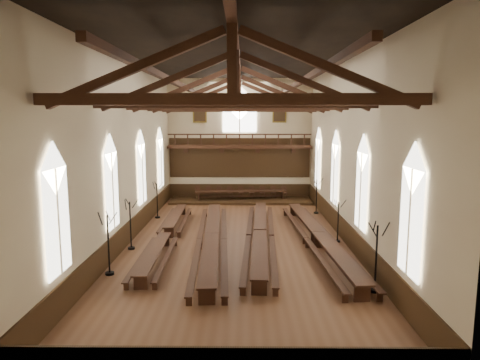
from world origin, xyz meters
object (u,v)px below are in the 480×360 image
at_px(refectory_row_a, 166,233).
at_px(dais, 241,200).
at_px(candelabrum_right_mid, 338,229).
at_px(refectory_row_c, 260,233).
at_px(refectory_row_d, 318,235).
at_px(candelabrum_right_far, 316,203).
at_px(candelabrum_left_far, 157,207).
at_px(candelabrum_right_near, 376,271).
at_px(refectory_row_b, 212,237).
at_px(high_table, 241,192).
at_px(candelabrum_left_mid, 131,234).
at_px(candelabrum_left_near, 109,256).

distance_m(refectory_row_a, dais, 12.10).
bearing_deg(candelabrum_right_mid, refectory_row_c, -176.47).
bearing_deg(refectory_row_d, candelabrum_right_far, 81.19).
bearing_deg(candelabrum_left_far, candelabrum_right_near, -48.07).
xyz_separation_m(refectory_row_b, candelabrum_right_near, (6.91, -5.77, 0.29)).
bearing_deg(candelabrum_right_far, high_table, 141.97).
distance_m(refectory_row_a, refectory_row_c, 5.19).
relative_size(candelabrum_left_far, candelabrum_right_mid, 1.06).
height_order(refectory_row_a, candelabrum_left_mid, candelabrum_left_mid).
distance_m(refectory_row_d, candelabrum_right_far, 7.88).
relative_size(candelabrum_left_mid, candelabrum_left_far, 1.06).
distance_m(refectory_row_b, candelabrum_right_mid, 6.99).
bearing_deg(candelabrum_right_mid, candelabrum_left_far, 153.46).
height_order(candelabrum_left_near, candelabrum_left_mid, candelabrum_left_near).
bearing_deg(refectory_row_c, refectory_row_b, -163.43).
distance_m(dais, high_table, 0.69).
relative_size(high_table, candelabrum_right_near, 2.60).
bearing_deg(candelabrum_right_mid, refectory_row_b, -171.41).
height_order(refectory_row_b, dais, refectory_row_b).
distance_m(refectory_row_a, high_table, 12.09).
distance_m(refectory_row_c, candelabrum_right_far, 8.49).
height_order(refectory_row_b, candelabrum_right_mid, candelabrum_right_mid).
height_order(dais, candelabrum_left_far, candelabrum_left_far).
distance_m(candelabrum_right_near, candelabrum_right_far, 13.87).
bearing_deg(candelabrum_left_near, candelabrum_right_mid, 24.43).
xyz_separation_m(high_table, candelabrum_left_mid, (-5.67, -12.70, 0.03)).
xyz_separation_m(refectory_row_a, refectory_row_c, (5.19, -0.17, 0.06)).
distance_m(refectory_row_b, candelabrum_left_far, 7.81).
height_order(high_table, candelabrum_left_mid, candelabrum_left_mid).
xyz_separation_m(refectory_row_d, candelabrum_left_near, (-9.89, -4.31, 0.29)).
relative_size(refectory_row_d, candelabrum_right_mid, 6.23).
xyz_separation_m(refectory_row_b, candelabrum_left_far, (-4.19, 6.59, 0.19)).
height_order(candelabrum_left_far, candelabrum_right_mid, candelabrum_left_far).
distance_m(candelabrum_right_near, candelabrum_right_mid, 6.82).
bearing_deg(candelabrum_right_far, refectory_row_c, -120.34).
bearing_deg(candelabrum_left_mid, candelabrum_right_far, 37.28).
height_order(refectory_row_b, candelabrum_right_far, candelabrum_right_far).
xyz_separation_m(refectory_row_d, dais, (-4.23, 12.04, -0.48)).
height_order(high_table, candelabrum_right_far, candelabrum_right_far).
xyz_separation_m(candelabrum_left_mid, candelabrum_left_far, (-0.00, 6.94, -0.05)).
bearing_deg(candelabrum_right_far, dais, 141.97).
relative_size(candelabrum_left_near, candelabrum_right_near, 0.99).
xyz_separation_m(candelabrum_left_mid, candelabrum_right_mid, (11.10, 1.39, -0.09)).
height_order(refectory_row_d, candelabrum_left_far, candelabrum_left_far).
bearing_deg(refectory_row_c, refectory_row_d, -8.60).
height_order(refectory_row_c, high_table, high_table).
bearing_deg(refectory_row_a, candelabrum_left_mid, -141.29).
xyz_separation_m(dais, candelabrum_left_mid, (-5.67, -12.70, 0.72)).
height_order(candelabrum_left_far, candelabrum_right_far, candelabrum_right_far).
xyz_separation_m(candelabrum_left_mid, candelabrum_right_far, (11.10, 8.45, -0.03)).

